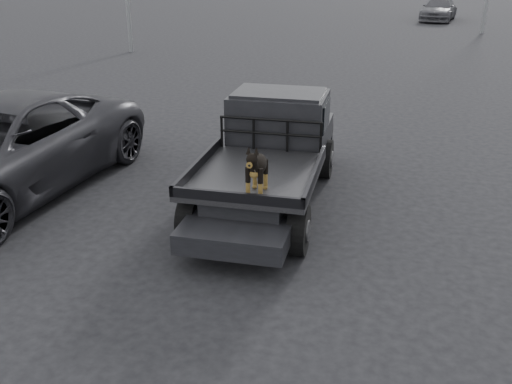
# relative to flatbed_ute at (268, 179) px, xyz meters

# --- Properties ---
(ground) EXTENTS (120.00, 120.00, 0.00)m
(ground) POSITION_rel_flatbed_ute_xyz_m (-0.69, -2.15, -0.46)
(ground) COLOR black
(ground) RESTS_ON ground
(flatbed_ute) EXTENTS (2.00, 5.40, 0.92)m
(flatbed_ute) POSITION_rel_flatbed_ute_xyz_m (0.00, 0.00, 0.00)
(flatbed_ute) COLOR black
(flatbed_ute) RESTS_ON ground
(ute_cab) EXTENTS (1.72, 1.30, 0.88)m
(ute_cab) POSITION_rel_flatbed_ute_xyz_m (0.00, 0.95, 0.90)
(ute_cab) COLOR black
(ute_cab) RESTS_ON flatbed_ute
(headache_rack) EXTENTS (1.80, 0.08, 0.55)m
(headache_rack) POSITION_rel_flatbed_ute_xyz_m (0.00, 0.20, 0.74)
(headache_rack) COLOR black
(headache_rack) RESTS_ON flatbed_ute
(dog) EXTENTS (0.32, 0.60, 0.74)m
(dog) POSITION_rel_flatbed_ute_xyz_m (0.21, -1.72, 0.83)
(dog) COLOR black
(dog) RESTS_ON flatbed_ute
(distant_car_b) EXTENTS (2.77, 5.01, 1.37)m
(distant_car_b) POSITION_rel_flatbed_ute_xyz_m (4.62, 30.97, 0.23)
(distant_car_b) COLOR #45454A
(distant_car_b) RESTS_ON ground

